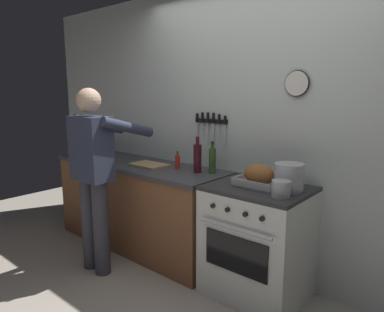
# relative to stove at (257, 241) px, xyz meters

# --- Properties ---
(wall_back) EXTENTS (6.00, 0.13, 2.60)m
(wall_back) POSITION_rel_stove_xyz_m (-0.22, 0.36, 0.85)
(wall_back) COLOR silver
(wall_back) RESTS_ON ground
(counter_block) EXTENTS (2.03, 0.65, 0.90)m
(counter_block) POSITION_rel_stove_xyz_m (-1.42, 0.00, 0.00)
(counter_block) COLOR brown
(counter_block) RESTS_ON ground
(stove) EXTENTS (0.76, 0.67, 0.90)m
(stove) POSITION_rel_stove_xyz_m (0.00, 0.00, 0.00)
(stove) COLOR white
(stove) RESTS_ON ground
(person_cook) EXTENTS (0.51, 0.63, 1.66)m
(person_cook) POSITION_rel_stove_xyz_m (-1.31, -0.60, 0.50)
(person_cook) COLOR #383842
(person_cook) RESTS_ON ground
(roasting_pan) EXTENTS (0.35, 0.26, 0.18)m
(roasting_pan) POSITION_rel_stove_xyz_m (-0.01, 0.01, 0.53)
(roasting_pan) COLOR #B7B7BC
(roasting_pan) RESTS_ON stove
(stock_pot) EXTENTS (0.22, 0.22, 0.21)m
(stock_pot) POSITION_rel_stove_xyz_m (0.22, 0.04, 0.55)
(stock_pot) COLOR #B7B7BC
(stock_pot) RESTS_ON stove
(saucepan) EXTENTS (0.13, 0.13, 0.12)m
(saucepan) POSITION_rel_stove_xyz_m (0.25, -0.13, 0.51)
(saucepan) COLOR #B7B7BC
(saucepan) RESTS_ON stove
(cutting_board) EXTENTS (0.36, 0.24, 0.02)m
(cutting_board) POSITION_rel_stove_xyz_m (-1.23, -0.02, 0.46)
(cutting_board) COLOR tan
(cutting_board) RESTS_ON counter_block
(bottle_wine_red) EXTENTS (0.07, 0.07, 0.33)m
(bottle_wine_red) POSITION_rel_stove_xyz_m (-0.68, 0.06, 0.59)
(bottle_wine_red) COLOR #47141E
(bottle_wine_red) RESTS_ON counter_block
(bottle_olive_oil) EXTENTS (0.06, 0.06, 0.29)m
(bottle_olive_oil) POSITION_rel_stove_xyz_m (-0.56, 0.14, 0.57)
(bottle_olive_oil) COLOR #385623
(bottle_olive_oil) RESTS_ON counter_block
(bottle_hot_sauce) EXTENTS (0.05, 0.05, 0.17)m
(bottle_hot_sauce) POSITION_rel_stove_xyz_m (-0.93, 0.07, 0.52)
(bottle_hot_sauce) COLOR red
(bottle_hot_sauce) RESTS_ON counter_block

